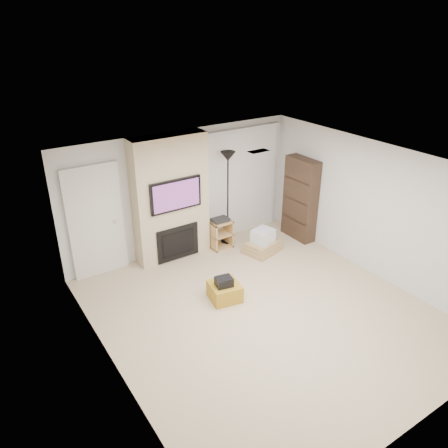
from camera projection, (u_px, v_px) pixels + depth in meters
floor at (264, 312)px, 7.25m from camera, size 5.00×5.50×0.00m
ceiling at (271, 169)px, 6.17m from camera, size 5.00×5.50×0.00m
wall_back at (182, 192)px, 8.78m from camera, size 5.00×0.00×2.50m
wall_front at (428, 349)px, 4.64m from camera, size 5.00×0.00×2.50m
wall_left at (110, 299)px, 5.47m from camera, size 0.00×5.50×2.50m
wall_right at (375, 210)px, 7.95m from camera, size 0.00×5.50×2.50m
hvac_vent at (259, 151)px, 6.97m from camera, size 0.35×0.18×0.01m
ottoman at (225, 291)px, 7.54m from camera, size 0.58×0.58×0.30m
black_bag at (224, 282)px, 7.40m from camera, size 0.32×0.27×0.16m
fireplace_wall at (171, 199)px, 8.46m from camera, size 1.50×0.47×2.50m
entry_door at (96, 222)px, 7.95m from camera, size 1.02×0.11×2.14m
vertical_blinds at (240, 178)px, 9.43m from camera, size 1.98×0.10×2.37m
floor_lamp at (228, 172)px, 8.80m from camera, size 0.30×0.30×2.02m
av_stand at (220, 232)px, 9.17m from camera, size 0.45×0.38×0.66m
box_stack at (263, 243)px, 9.05m from camera, size 0.86×0.73×0.50m
bookshelf at (300, 199)px, 9.35m from camera, size 0.30×0.80×1.80m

